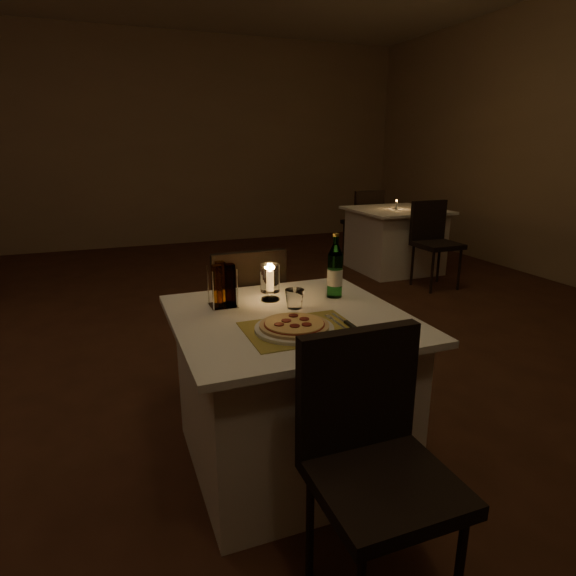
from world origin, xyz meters
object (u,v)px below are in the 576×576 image
object	(u,v)px
hurricane_candle	(270,279)
neighbor_table_right	(394,240)
chair_far	(245,307)
pizza	(294,325)
main_table	(290,390)
plate	(294,329)
chair_near	(371,444)
tumbler	(295,299)
water_bottle	(335,272)

from	to	relation	value
hurricane_candle	neighbor_table_right	size ratio (longest dim) A/B	0.18
chair_far	pizza	xyz separation A→B (m)	(-0.05, -0.89, 0.22)
main_table	hurricane_candle	size ratio (longest dim) A/B	5.62
pizza	neighbor_table_right	size ratio (longest dim) A/B	0.28
main_table	chair_far	bearing A→B (deg)	90.00
pizza	hurricane_candle	bearing A→B (deg)	84.36
chair_far	plate	distance (m)	0.92
chair_near	tumbler	xyz separation A→B (m)	(0.06, 0.80, 0.23)
main_table	chair_far	distance (m)	0.74
main_table	tumbler	distance (m)	0.42
water_bottle	hurricane_candle	world-z (taller)	water_bottle
chair_near	plate	world-z (taller)	chair_near
pizza	neighbor_table_right	distance (m)	4.09
tumbler	neighbor_table_right	world-z (taller)	tumbler
main_table	chair_far	size ratio (longest dim) A/B	1.11
tumbler	hurricane_candle	world-z (taller)	hurricane_candle
chair_near	neighbor_table_right	size ratio (longest dim) A/B	0.90
tumbler	hurricane_candle	xyz separation A→B (m)	(-0.07, 0.15, 0.06)
hurricane_candle	neighbor_table_right	xyz separation A→B (m)	(2.51, 2.76, -0.47)
chair_near	chair_far	size ratio (longest dim) A/B	1.00
plate	chair_near	bearing A→B (deg)	-84.65
main_table	chair_near	xyz separation A→B (m)	(0.00, -0.71, 0.18)
chair_near	hurricane_candle	size ratio (longest dim) A/B	5.06
water_bottle	main_table	bearing A→B (deg)	-150.10
main_table	water_bottle	xyz separation A→B (m)	(0.30, 0.17, 0.49)
plate	tumbler	distance (m)	0.29
plate	neighbor_table_right	bearing A→B (deg)	51.16
plate	tumbler	size ratio (longest dim) A/B	3.65
neighbor_table_right	tumbler	bearing A→B (deg)	-130.09
plate	pizza	distance (m)	0.02
plate	hurricane_candle	bearing A→B (deg)	84.35
water_bottle	plate	bearing A→B (deg)	-134.93
main_table	pizza	xyz separation A→B (m)	(-0.05, -0.18, 0.39)
chair_far	neighbor_table_right	distance (m)	3.39
plate	chair_far	bearing A→B (deg)	86.80
tumbler	pizza	bearing A→B (deg)	-112.00
pizza	chair_far	bearing A→B (deg)	86.80
chair_far	tumbler	bearing A→B (deg)	-84.74
water_bottle	neighbor_table_right	bearing A→B (deg)	52.02
chair_far	hurricane_candle	bearing A→B (deg)	-91.06
water_bottle	hurricane_candle	distance (m)	0.32
plate	hurricane_candle	world-z (taller)	hurricane_candle
pizza	tumbler	distance (m)	0.29
water_bottle	neighbor_table_right	world-z (taller)	water_bottle
main_table	plate	distance (m)	0.42
pizza	neighbor_table_right	world-z (taller)	pizza
chair_far	tumbler	xyz separation A→B (m)	(0.06, -0.63, 0.23)
tumbler	water_bottle	xyz separation A→B (m)	(0.25, 0.09, 0.08)
plate	water_bottle	world-z (taller)	water_bottle
hurricane_candle	water_bottle	bearing A→B (deg)	-11.12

